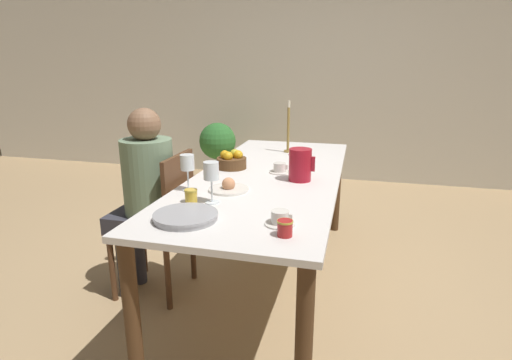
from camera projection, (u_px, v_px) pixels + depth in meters
ground_plane at (268, 282)px, 2.68m from camera, size 20.00×20.00×0.00m
wall_back at (319, 74)px, 4.87m from camera, size 10.00×0.06×2.60m
dining_table at (269, 188)px, 2.50m from camera, size 0.86×2.17×0.76m
chair_person_side at (162, 221)px, 2.46m from camera, size 0.42×0.42×0.90m
person_seated at (144, 188)px, 2.39m from camera, size 0.39×0.41×1.17m
red_pitcher at (300, 165)px, 2.30m from camera, size 0.16×0.13×0.19m
wine_glass_water at (187, 164)px, 2.10m from camera, size 0.07×0.07×0.20m
wine_glass_juice at (211, 173)px, 1.91m from camera, size 0.07×0.07×0.20m
teacup_near_person at (280, 219)px, 1.67m from camera, size 0.13×0.13×0.06m
teacup_across at (280, 169)px, 2.49m from camera, size 0.13×0.13×0.06m
serving_tray at (186, 216)px, 1.73m from camera, size 0.28×0.28×0.03m
bread_plate at (229, 187)px, 2.14m from camera, size 0.22×0.22×0.07m
jam_jar_amber at (191, 195)px, 1.95m from camera, size 0.06×0.06×0.07m
jam_jar_red at (285, 227)px, 1.56m from camera, size 0.06×0.06×0.07m
fruit_bowl at (232, 161)px, 2.59m from camera, size 0.19×0.19×0.12m
candlestick_tall at (288, 132)px, 3.04m from camera, size 0.06×0.06×0.39m
potted_plant at (218, 144)px, 4.85m from camera, size 0.44×0.44×0.74m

